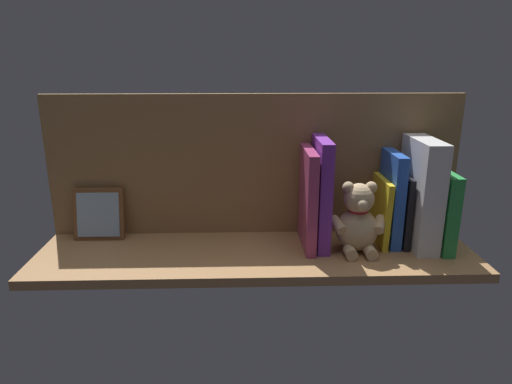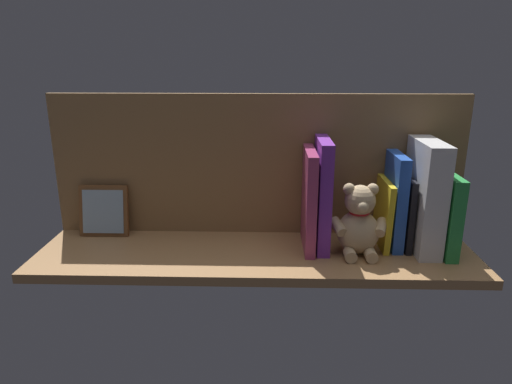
% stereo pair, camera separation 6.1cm
% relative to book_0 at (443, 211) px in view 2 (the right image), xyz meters
% --- Properties ---
extents(ground_plane, '(1.05, 0.29, 0.02)m').
position_rel_book_0_xyz_m(ground_plane, '(0.45, 0.02, -0.11)').
color(ground_plane, '#A87A4C').
extents(shelf_back_panel, '(1.05, 0.02, 0.36)m').
position_rel_book_0_xyz_m(shelf_back_panel, '(0.45, -0.10, 0.09)').
color(shelf_back_panel, '#977146').
rests_on(shelf_back_panel, ground_plane).
extents(book_0, '(0.03, 0.18, 0.19)m').
position_rel_book_0_xyz_m(book_0, '(0.00, 0.00, 0.00)').
color(book_0, green).
rests_on(book_0, ground_plane).
extents(dictionary_thick_white, '(0.05, 0.17, 0.26)m').
position_rel_book_0_xyz_m(dictionary_thick_white, '(0.05, -0.00, 0.04)').
color(dictionary_thick_white, white).
rests_on(dictionary_thick_white, ground_plane).
extents(book_1, '(0.01, 0.14, 0.18)m').
position_rel_book_0_xyz_m(book_1, '(0.09, -0.02, -0.01)').
color(book_1, black).
rests_on(book_1, ground_plane).
extents(book_2, '(0.03, 0.13, 0.23)m').
position_rel_book_0_xyz_m(book_2, '(0.11, -0.02, 0.02)').
color(book_2, blue).
rests_on(book_2, ground_plane).
extents(book_3, '(0.02, 0.14, 0.16)m').
position_rel_book_0_xyz_m(book_3, '(0.14, -0.02, -0.01)').
color(book_3, yellow).
rests_on(book_3, ground_plane).
extents(teddy_bear, '(0.14, 0.11, 0.17)m').
position_rel_book_0_xyz_m(teddy_bear, '(0.20, 0.03, -0.02)').
color(teddy_bear, '#D1B284').
rests_on(teddy_bear, ground_plane).
extents(book_4, '(0.03, 0.15, 0.27)m').
position_rel_book_0_xyz_m(book_4, '(0.29, -0.01, 0.04)').
color(book_4, purple).
rests_on(book_4, ground_plane).
extents(book_5, '(0.02, 0.16, 0.24)m').
position_rel_book_0_xyz_m(book_5, '(0.32, -0.01, 0.02)').
color(book_5, '#B23F72').
rests_on(book_5, ground_plane).
extents(picture_frame_leaning, '(0.13, 0.04, 0.13)m').
position_rel_book_0_xyz_m(picture_frame_leaning, '(0.84, -0.07, -0.03)').
color(picture_frame_leaning, brown).
rests_on(picture_frame_leaning, ground_plane).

